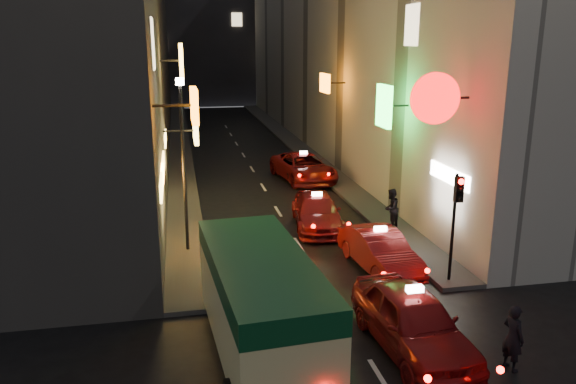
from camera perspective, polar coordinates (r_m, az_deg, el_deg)
building_left at (r=41.00m, az=-17.00°, el=16.44°), size 7.50×52.00×18.00m
building_right at (r=42.66m, az=5.90°, el=16.91°), size 8.00×52.00×18.00m
building_far at (r=73.03m, az=-8.14°, el=17.62°), size 30.00×10.00×22.00m
sidewalk_left at (r=41.50m, az=-10.90°, el=4.39°), size 1.50×52.00×0.15m
sidewalk_right at (r=42.38m, az=0.70°, el=4.88°), size 1.50×52.00×0.15m
minibus at (r=13.68m, az=-2.78°, el=-10.40°), size 2.63×6.39×2.69m
taxi_near at (r=14.72m, az=12.58°, el=-12.22°), size 2.72×5.91×2.00m
taxi_second at (r=19.45m, az=9.29°, el=-5.55°), size 2.59×5.18×1.76m
taxi_third at (r=23.51m, az=2.95°, el=-1.73°), size 2.61×5.16×1.74m
taxi_far at (r=31.40m, az=1.58°, el=2.74°), size 3.05×5.78×1.92m
pedestrian_crossing at (r=14.61m, az=21.93°, el=-13.17°), size 0.53×0.69×1.87m
pedestrian_sidewalk at (r=23.30m, az=10.43°, el=-1.38°), size 0.81×0.80×1.86m
traffic_light at (r=18.09m, az=16.78°, el=-1.27°), size 0.26×0.43×3.50m
lamp_post at (r=20.19m, az=-10.59°, el=3.81°), size 0.28×0.28×6.22m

